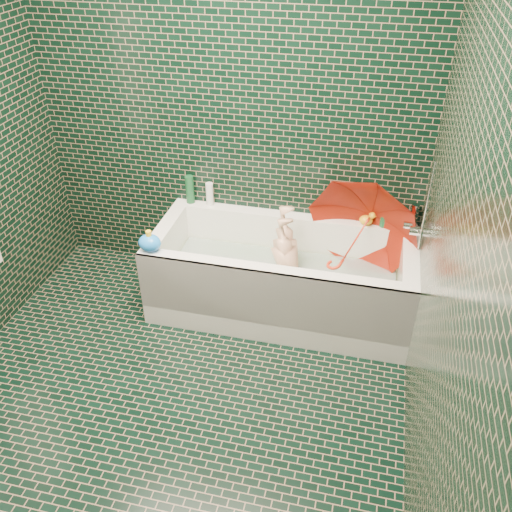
% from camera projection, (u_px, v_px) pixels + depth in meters
% --- Properties ---
extents(floor, '(2.80, 2.80, 0.00)m').
position_uv_depth(floor, '(166.00, 409.00, 3.03)').
color(floor, black).
rests_on(floor, ground).
extents(wall_back, '(2.80, 0.00, 2.80)m').
position_uv_depth(wall_back, '(228.00, 108.00, 3.45)').
color(wall_back, black).
rests_on(wall_back, floor).
extents(wall_right, '(0.00, 2.80, 2.80)m').
position_uv_depth(wall_right, '(455.00, 255.00, 2.08)').
color(wall_right, black).
rests_on(wall_right, floor).
extents(bathtub, '(1.70, 0.75, 0.55)m').
position_uv_depth(bathtub, '(281.00, 284.00, 3.63)').
color(bathtub, white).
rests_on(bathtub, floor).
extents(bath_mat, '(1.35, 0.47, 0.01)m').
position_uv_depth(bath_mat, '(281.00, 289.00, 3.68)').
color(bath_mat, '#55C928').
rests_on(bath_mat, bathtub).
extents(water, '(1.48, 0.53, 0.00)m').
position_uv_depth(water, '(282.00, 272.00, 3.60)').
color(water, silver).
rests_on(water, bathtub).
extents(faucet, '(0.18, 0.19, 0.55)m').
position_uv_depth(faucet, '(420.00, 226.00, 3.17)').
color(faucet, silver).
rests_on(faucet, wall_right).
extents(child, '(0.88, 0.36, 0.29)m').
position_uv_depth(child, '(289.00, 270.00, 3.60)').
color(child, '#D9A687').
rests_on(child, bathtub).
extents(umbrella, '(1.01, 0.93, 0.85)m').
position_uv_depth(umbrella, '(356.00, 239.00, 3.41)').
color(umbrella, red).
rests_on(umbrella, bathtub).
extents(soap_bottle_a, '(0.12, 0.12, 0.26)m').
position_uv_depth(soap_bottle_a, '(411.00, 230.00, 3.56)').
color(soap_bottle_a, white).
rests_on(soap_bottle_a, bathtub).
extents(soap_bottle_b, '(0.09, 0.09, 0.17)m').
position_uv_depth(soap_bottle_b, '(409.00, 229.00, 3.57)').
color(soap_bottle_b, '#5D2079').
rests_on(soap_bottle_b, bathtub).
extents(soap_bottle_c, '(0.17, 0.17, 0.17)m').
position_uv_depth(soap_bottle_c, '(390.00, 227.00, 3.59)').
color(soap_bottle_c, '#154A26').
rests_on(soap_bottle_c, bathtub).
extents(bottle_right_tall, '(0.07, 0.07, 0.23)m').
position_uv_depth(bottle_right_tall, '(385.00, 211.00, 3.53)').
color(bottle_right_tall, '#154A26').
rests_on(bottle_right_tall, bathtub).
extents(bottle_right_pump, '(0.05, 0.05, 0.18)m').
position_uv_depth(bottle_right_pump, '(414.00, 217.00, 3.51)').
color(bottle_right_pump, silver).
rests_on(bottle_right_pump, bathtub).
extents(bottle_left_tall, '(0.06, 0.06, 0.20)m').
position_uv_depth(bottle_left_tall, '(190.00, 189.00, 3.81)').
color(bottle_left_tall, '#154A26').
rests_on(bottle_left_tall, bathtub).
extents(bottle_left_short, '(0.06, 0.06, 0.17)m').
position_uv_depth(bottle_left_short, '(210.00, 194.00, 3.79)').
color(bottle_left_short, white).
rests_on(bottle_left_short, bathtub).
extents(rubber_duck, '(0.12, 0.08, 0.10)m').
position_uv_depth(rubber_duck, '(367.00, 219.00, 3.59)').
color(rubber_duck, yellow).
rests_on(rubber_duck, bathtub).
extents(bath_toy, '(0.14, 0.12, 0.14)m').
position_uv_depth(bath_toy, '(150.00, 243.00, 3.32)').
color(bath_toy, '#1B7DF7').
rests_on(bath_toy, bathtub).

